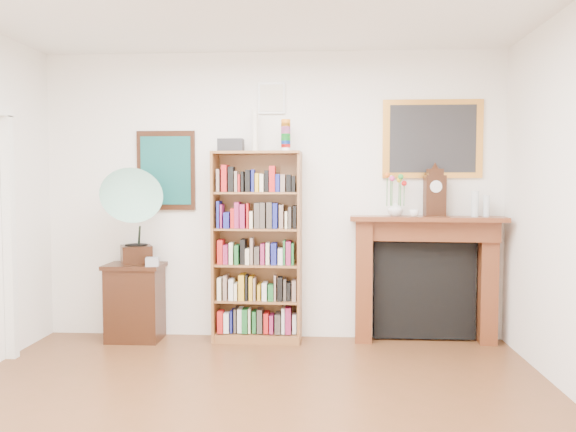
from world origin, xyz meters
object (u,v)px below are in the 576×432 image
Objects in this scene: mantel_clock at (435,193)px; teacup at (414,213)px; bottle_right at (486,206)px; side_cabinet at (135,302)px; gramophone at (130,211)px; fireplace at (425,268)px; flower_vase at (395,208)px; cd_stack at (152,262)px; bookshelf at (257,236)px; bottle_left at (475,204)px.

mantel_clock reaches higher than teacup.
side_cabinet is at bearing -178.78° from bottle_right.
mantel_clock is (2.88, 0.19, 0.16)m from gramophone.
gramophone is 4.62× the size of bottle_right.
fireplace is 7.29× the size of bottle_right.
flower_vase is (-0.37, -0.02, -0.14)m from mantel_clock.
side_cabinet is at bearing 150.55° from cd_stack.
bottle_right is at bearing 5.98° from teacup.
cd_stack is (-0.98, -0.17, -0.23)m from bookshelf.
teacup is 0.58m from bottle_left.
bookshelf is at bearing -178.75° from flower_vase.
teacup is (2.45, 0.12, 0.46)m from cd_stack.
teacup is (-0.21, -0.10, -0.18)m from mantel_clock.
gramophone is 3.24m from bottle_left.
gramophone is (-0.00, -0.09, 0.89)m from side_cabinet.
side_cabinet is 3.73× the size of bottle_right.
flower_vase is (2.50, 0.08, 0.91)m from side_cabinet.
flower_vase is at bearing 154.82° from teacup.
gramophone reaches higher than flower_vase.
teacup reaches higher than side_cabinet.
gramophone reaches higher than bottle_left.
side_cabinet is 2.67m from flower_vase.
side_cabinet is at bearing 64.60° from gramophone.
fireplace is (2.80, 0.11, 0.34)m from side_cabinet.
cd_stack is at bearing -167.77° from bookshelf.
bottle_left is at bearing -13.88° from mantel_clock.
cd_stack is 0.27× the size of mantel_clock.
bottle_left reaches higher than flower_vase.
bottle_right reaches higher than side_cabinet.
gramophone is 0.53m from cd_stack.
gramophone is at bearing -177.17° from bottle_right.
mantel_clock is (2.87, 0.10, 1.06)m from side_cabinet.
side_cabinet is 0.81× the size of gramophone.
gramophone reaches higher than side_cabinet.
mantel_clock reaches higher than flower_vase.
bookshelf reaches higher than side_cabinet.
fireplace is 2.86m from gramophone.
bottle_right is (0.55, -0.04, 0.59)m from fireplace.
teacup is (1.48, -0.05, 0.23)m from bookshelf.
side_cabinet is 3.38m from bottle_left.
fireplace is 0.72m from mantel_clock.
bottle_right is (3.14, 0.19, 0.53)m from cd_stack.
gramophone is at bearing -170.70° from bookshelf.
side_cabinet is at bearing -178.25° from flower_vase.
flower_vase is (2.29, 0.20, 0.50)m from cd_stack.
mantel_clock reaches higher than bottle_right.
bookshelf reaches higher than teacup.
gramophone is 2.67m from teacup.
teacup reaches higher than cd_stack.
flower_vase is at bearing 178.29° from bottle_left.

